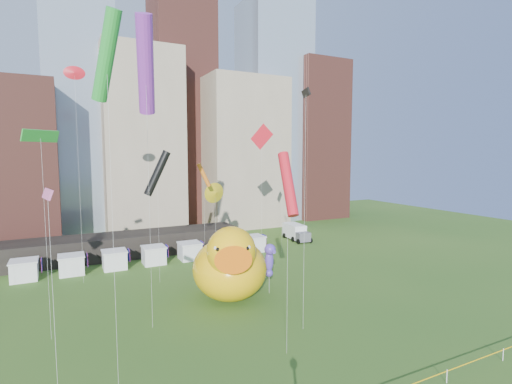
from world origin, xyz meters
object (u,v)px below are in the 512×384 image
big_duck (230,265)px  small_duck (235,269)px  box_truck (296,232)px  seahorse_green (242,252)px  seahorse_purple (270,257)px

big_duck → small_duck: big_duck is taller
small_duck → box_truck: size_ratio=0.65×
small_duck → seahorse_green: 3.28m
big_duck → seahorse_green: size_ratio=2.03×
seahorse_purple → small_duck: bearing=108.9°
big_duck → seahorse_green: 4.18m
small_duck → seahorse_purple: 5.97m
big_duck → small_duck: bearing=80.5°
seahorse_green → small_duck: bearing=77.0°
small_duck → big_duck: bearing=-114.4°
small_duck → box_truck: small_duck is taller
big_duck → seahorse_purple: 4.51m
big_duck → seahorse_purple: big_duck is taller
small_duck → seahorse_green: seahorse_green is taller
small_duck → seahorse_green: size_ratio=0.75×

